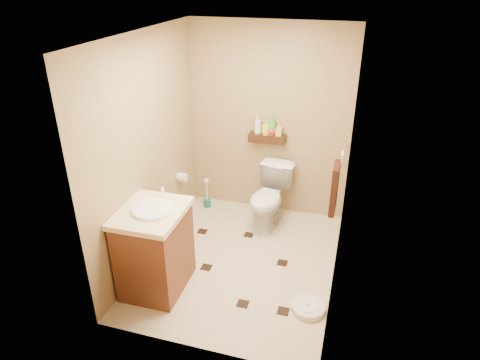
% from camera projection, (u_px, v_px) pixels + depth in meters
% --- Properties ---
extents(ground, '(2.50, 2.50, 0.00)m').
position_uv_depth(ground, '(241.00, 261.00, 4.72)').
color(ground, beige).
rests_on(ground, ground).
extents(wall_back, '(2.00, 0.04, 2.40)m').
position_uv_depth(wall_back, '(269.00, 122.00, 5.26)').
color(wall_back, '#A1895C').
rests_on(wall_back, ground).
extents(wall_front, '(2.00, 0.04, 2.40)m').
position_uv_depth(wall_front, '(193.00, 230.00, 3.11)').
color(wall_front, '#A1895C').
rests_on(wall_front, ground).
extents(wall_left, '(0.04, 2.50, 2.40)m').
position_uv_depth(wall_left, '(148.00, 151.00, 4.43)').
color(wall_left, '#A1895C').
rests_on(wall_left, ground).
extents(wall_right, '(0.04, 2.50, 2.40)m').
position_uv_depth(wall_right, '(345.00, 175.00, 3.93)').
color(wall_right, '#A1895C').
rests_on(wall_right, ground).
extents(ceiling, '(2.00, 2.50, 0.02)m').
position_uv_depth(ceiling, '(241.00, 34.00, 3.64)').
color(ceiling, silver).
rests_on(ceiling, wall_back).
extents(wall_shelf, '(0.46, 0.14, 0.10)m').
position_uv_depth(wall_shelf, '(267.00, 138.00, 5.27)').
color(wall_shelf, '#3E1D11').
rests_on(wall_shelf, wall_back).
extents(floor_accents, '(1.33, 1.27, 0.01)m').
position_uv_depth(floor_accents, '(243.00, 265.00, 4.65)').
color(floor_accents, black).
rests_on(floor_accents, ground).
extents(toilet, '(0.51, 0.78, 0.75)m').
position_uv_depth(toilet, '(269.00, 198.00, 5.24)').
color(toilet, white).
rests_on(toilet, ground).
extents(vanity, '(0.60, 0.73, 1.02)m').
position_uv_depth(vanity, '(155.00, 248.00, 4.17)').
color(vanity, brown).
rests_on(vanity, ground).
extents(bathroom_scale, '(0.35, 0.35, 0.07)m').
position_uv_depth(bathroom_scale, '(308.00, 307.00, 4.04)').
color(bathroom_scale, silver).
rests_on(bathroom_scale, ground).
extents(toilet_brush, '(0.10, 0.10, 0.42)m').
position_uv_depth(toilet_brush, '(207.00, 197.00, 5.73)').
color(toilet_brush, '#175C5E').
rests_on(toilet_brush, ground).
extents(towel_ring, '(0.12, 0.30, 0.76)m').
position_uv_depth(towel_ring, '(335.00, 186.00, 4.28)').
color(towel_ring, silver).
rests_on(towel_ring, wall_right).
extents(toilet_paper, '(0.12, 0.11, 0.12)m').
position_uv_depth(toilet_paper, '(182.00, 177.00, 5.24)').
color(toilet_paper, silver).
rests_on(toilet_paper, wall_left).
extents(bottle_a, '(0.10, 0.10, 0.24)m').
position_uv_depth(bottle_a, '(258.00, 124.00, 5.22)').
color(bottle_a, silver).
rests_on(bottle_a, wall_shelf).
extents(bottle_b, '(0.11, 0.11, 0.18)m').
position_uv_depth(bottle_b, '(266.00, 127.00, 5.21)').
color(bottle_b, '#D3E530').
rests_on(bottle_b, wall_shelf).
extents(bottle_c, '(0.13, 0.13, 0.14)m').
position_uv_depth(bottle_c, '(272.00, 129.00, 5.20)').
color(bottle_c, red).
rests_on(bottle_c, wall_shelf).
extents(bottle_d, '(0.11, 0.11, 0.24)m').
position_uv_depth(bottle_d, '(272.00, 125.00, 5.18)').
color(bottle_d, green).
rests_on(bottle_d, wall_shelf).
extents(bottle_e, '(0.08, 0.08, 0.16)m').
position_uv_depth(bottle_e, '(279.00, 129.00, 5.17)').
color(bottle_e, '#E3BB4B').
rests_on(bottle_e, wall_shelf).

